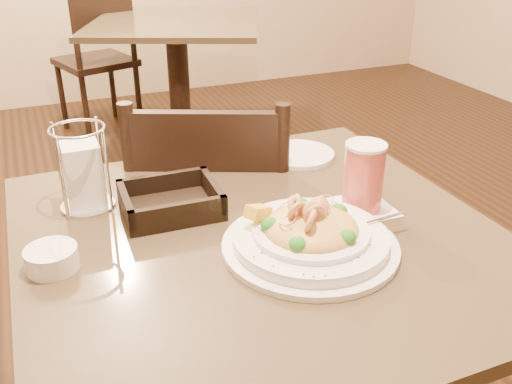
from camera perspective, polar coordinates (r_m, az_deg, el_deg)
name	(u,v)px	position (r m, az deg, el deg)	size (l,w,h in m)	color
main_table	(260,332)	(1.24, 0.36, -13.81)	(0.90, 0.90, 0.77)	black
background_table	(178,65)	(3.33, -7.82, 12.50)	(1.18, 1.18, 0.77)	black
dining_chair_near	(214,237)	(1.61, -4.18, -4.54)	(0.55, 0.55, 0.93)	black
dining_chair_far	(98,56)	(3.75, -15.51, 13.00)	(0.53, 0.53, 0.93)	black
pasta_bowl	(310,235)	(1.04, 5.43, -4.27)	(0.36, 0.33, 0.10)	white
drink_glass	(363,178)	(1.17, 10.70, 1.43)	(0.13, 0.13, 0.15)	white
bread_basket	(171,203)	(1.18, -8.51, -1.08)	(0.20, 0.17, 0.05)	black
napkin_caddy	(83,174)	(1.21, -16.87, 1.78)	(0.11, 0.11, 0.18)	silver
side_plate	(299,154)	(1.44, 4.29, 3.78)	(0.18, 0.18, 0.01)	white
butter_ramekin	(52,259)	(1.05, -19.75, -6.29)	(0.09, 0.09, 0.04)	white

